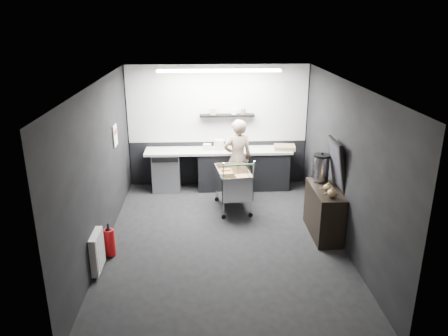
{
  "coord_description": "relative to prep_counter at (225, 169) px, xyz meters",
  "views": [
    {
      "loc": [
        -0.32,
        -6.71,
        3.69
      ],
      "look_at": [
        0.02,
        0.4,
        1.18
      ],
      "focal_mm": 35.0,
      "sensor_mm": 36.0,
      "label": 1
    }
  ],
  "objects": [
    {
      "name": "fire_extinguisher",
      "position": [
        -1.99,
        -2.86,
        -0.19
      ],
      "size": [
        0.17,
        0.17,
        0.55
      ],
      "color": "#A80B0E",
      "rests_on": "floor"
    },
    {
      "name": "prep_counter",
      "position": [
        0.0,
        0.0,
        0.0
      ],
      "size": [
        3.2,
        0.61,
        0.9
      ],
      "color": "black",
      "rests_on": "floor"
    },
    {
      "name": "person",
      "position": [
        0.25,
        -0.45,
        0.38
      ],
      "size": [
        0.67,
        0.5,
        1.68
      ],
      "primitive_type": "imported",
      "rotation": [
        0.0,
        0.0,
        3.31
      ],
      "color": "#BBA894",
      "rests_on": "floor"
    },
    {
      "name": "wall_left",
      "position": [
        -2.14,
        -2.42,
        0.89
      ],
      "size": [
        0.0,
        5.5,
        5.5
      ],
      "primitive_type": "plane",
      "rotation": [
        1.57,
        0.0,
        1.57
      ],
      "color": "black",
      "rests_on": "floor"
    },
    {
      "name": "wall_right",
      "position": [
        1.86,
        -2.42,
        0.89
      ],
      "size": [
        0.0,
        5.5,
        5.5
      ],
      "primitive_type": "plane",
      "rotation": [
        1.57,
        0.0,
        -1.57
      ],
      "color": "black",
      "rests_on": "floor"
    },
    {
      "name": "sideboard",
      "position": [
        1.64,
        -2.24,
        0.09
      ],
      "size": [
        0.49,
        1.15,
        1.72
      ],
      "color": "black",
      "rests_on": "floor"
    },
    {
      "name": "pink_tub",
      "position": [
        -0.12,
        0.0,
        0.56
      ],
      "size": [
        0.23,
        0.23,
        0.23
      ],
      "primitive_type": "cylinder",
      "color": "beige",
      "rests_on": "prep_counter"
    },
    {
      "name": "poster",
      "position": [
        -2.12,
        -1.12,
        1.09
      ],
      "size": [
        0.02,
        0.3,
        0.4
      ],
      "primitive_type": "cube",
      "color": "white",
      "rests_on": "wall_left"
    },
    {
      "name": "shopping_cart",
      "position": [
        0.11,
        -1.13,
        0.08
      ],
      "size": [
        0.72,
        1.08,
        1.12
      ],
      "color": "silver",
      "rests_on": "floor"
    },
    {
      "name": "kitchen_wall_panel",
      "position": [
        -0.14,
        0.31,
        1.39
      ],
      "size": [
        3.95,
        0.02,
        1.7
      ],
      "primitive_type": "cube",
      "color": "silver",
      "rests_on": "wall_back"
    },
    {
      "name": "wall_clock",
      "position": [
        1.26,
        0.3,
        1.69
      ],
      "size": [
        0.2,
        0.03,
        0.2
      ],
      "primitive_type": "cylinder",
      "rotation": [
        1.57,
        0.0,
        0.0
      ],
      "color": "silver",
      "rests_on": "wall_back"
    },
    {
      "name": "dado_panel",
      "position": [
        -0.14,
        0.31,
        0.04
      ],
      "size": [
        3.95,
        0.02,
        1.0
      ],
      "primitive_type": "cube",
      "color": "black",
      "rests_on": "wall_back"
    },
    {
      "name": "cardboard_box",
      "position": [
        1.31,
        -0.05,
        0.49
      ],
      "size": [
        0.48,
        0.39,
        0.09
      ],
      "primitive_type": "cube",
      "rotation": [
        0.0,
        0.0,
        -0.11
      ],
      "color": "#91724D",
      "rests_on": "prep_counter"
    },
    {
      "name": "wall_back",
      "position": [
        -0.14,
        0.33,
        0.89
      ],
      "size": [
        5.5,
        0.0,
        5.5
      ],
      "primitive_type": "plane",
      "rotation": [
        1.57,
        0.0,
        0.0
      ],
      "color": "black",
      "rests_on": "floor"
    },
    {
      "name": "floating_shelf",
      "position": [
        0.06,
        0.2,
        1.16
      ],
      "size": [
        1.2,
        0.22,
        0.04
      ],
      "primitive_type": "cube",
      "color": "black",
      "rests_on": "wall_back"
    },
    {
      "name": "poster_red_band",
      "position": [
        -2.11,
        -1.12,
        1.16
      ],
      "size": [
        0.02,
        0.22,
        0.1
      ],
      "primitive_type": "cube",
      "color": "red",
      "rests_on": "poster"
    },
    {
      "name": "radiator",
      "position": [
        -2.08,
        -3.32,
        -0.11
      ],
      "size": [
        0.1,
        0.5,
        0.6
      ],
      "primitive_type": "cube",
      "color": "silver",
      "rests_on": "wall_left"
    },
    {
      "name": "white_container",
      "position": [
        -0.38,
        -0.05,
        0.52
      ],
      "size": [
        0.18,
        0.15,
        0.15
      ],
      "primitive_type": "cube",
      "rotation": [
        0.0,
        0.0,
        -0.13
      ],
      "color": "silver",
      "rests_on": "prep_counter"
    },
    {
      "name": "ceiling",
      "position": [
        -0.14,
        -2.42,
        2.24
      ],
      "size": [
        5.5,
        5.5,
        0.0
      ],
      "primitive_type": "plane",
      "rotation": [
        3.14,
        0.0,
        0.0
      ],
      "color": "silver",
      "rests_on": "wall_back"
    },
    {
      "name": "ceiling_strip",
      "position": [
        -0.14,
        -0.57,
        2.21
      ],
      "size": [
        2.4,
        0.2,
        0.04
      ],
      "primitive_type": "cube",
      "color": "white",
      "rests_on": "ceiling"
    },
    {
      "name": "wall_front",
      "position": [
        -0.14,
        -5.17,
        0.89
      ],
      "size": [
        5.5,
        0.0,
        5.5
      ],
      "primitive_type": "plane",
      "rotation": [
        -1.57,
        0.0,
        0.0
      ],
      "color": "black",
      "rests_on": "floor"
    },
    {
      "name": "floor",
      "position": [
        -0.14,
        -2.42,
        -0.46
      ],
      "size": [
        5.5,
        5.5,
        0.0
      ],
      "primitive_type": "plane",
      "color": "black",
      "rests_on": "ground"
    }
  ]
}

